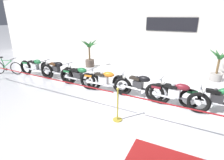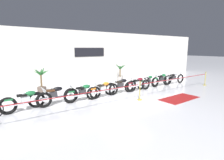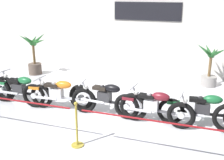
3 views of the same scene
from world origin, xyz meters
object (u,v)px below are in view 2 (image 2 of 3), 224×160
motorcycle_silver_8 (174,78)px  motorcycle_green_6 (149,82)px  motorcycle_black_4 (121,86)px  stanchion_mid_right (205,81)px  motorcycle_maroon_5 (138,84)px  floor_banner (179,98)px  stanchion_far_left (116,90)px  motorcycle_orange_3 (103,89)px  motorcycle_green_0 (27,101)px  motorcycle_green_2 (83,93)px  potted_palm_right_of_row (41,82)px  motorcycle_green_7 (162,80)px  motorcycle_black_1 (55,96)px  potted_palm_left_of_row (120,73)px  stanchion_mid_left (140,94)px

motorcycle_silver_8 → motorcycle_green_6: bearing=176.4°
motorcycle_black_4 → stanchion_mid_right: bearing=-14.2°
motorcycle_maroon_5 → floor_banner: motorcycle_maroon_5 is taller
stanchion_mid_right → motorcycle_green_6: bearing=156.9°
stanchion_far_left → motorcycle_orange_3: bearing=81.2°
motorcycle_orange_3 → motorcycle_black_4: motorcycle_black_4 is taller
motorcycle_green_0 → motorcycle_green_2: (2.78, -0.06, -0.01)m
potted_palm_right_of_row → motorcycle_green_2: bearing=-63.3°
motorcycle_green_7 → motorcycle_silver_8: bearing=-2.7°
motorcycle_black_1 → stanchion_mid_right: size_ratio=2.34×
motorcycle_green_2 → motorcycle_green_7: bearing=1.1°
potted_palm_left_of_row → motorcycle_maroon_5: bearing=-109.5°
motorcycle_black_4 → motorcycle_silver_8: size_ratio=1.00×
motorcycle_black_4 → floor_banner: 3.50m
motorcycle_silver_8 → floor_banner: (-3.25, -2.75, -0.47)m
motorcycle_green_2 → floor_banner: (4.71, -2.69, -0.46)m
motorcycle_green_6 → stanchion_mid_left: size_ratio=2.20×
potted_palm_right_of_row → motorcycle_silver_8: bearing=-16.9°
motorcycle_green_7 → stanchion_far_left: bearing=-162.7°
motorcycle_silver_8 → stanchion_far_left: size_ratio=0.17×
motorcycle_maroon_5 → motorcycle_green_7: motorcycle_green_7 is taller
motorcycle_silver_8 → motorcycle_green_7: bearing=177.3°
motorcycle_green_7 → potted_palm_right_of_row: size_ratio=1.33×
stanchion_far_left → potted_palm_right_of_row: bearing=118.9°
motorcycle_black_1 → motorcycle_black_4: (4.18, -0.08, -0.01)m
stanchion_mid_left → motorcycle_maroon_5: bearing=49.8°
stanchion_mid_left → floor_banner: bearing=-27.7°
motorcycle_green_0 → stanchion_far_left: 4.17m
motorcycle_green_6 → stanchion_far_left: bearing=-156.5°
motorcycle_green_6 → stanchion_mid_right: bearing=-23.1°
motorcycle_green_2 → stanchion_mid_left: size_ratio=2.06×
floor_banner → potted_palm_left_of_row: bearing=82.9°
stanchion_mid_left → stanchion_far_left: bearing=180.0°
motorcycle_green_0 → motorcycle_silver_8: (10.74, 0.00, -0.00)m
motorcycle_black_1 → stanchion_far_left: 3.11m
motorcycle_orange_3 → motorcycle_green_2: bearing=-179.9°
motorcycle_maroon_5 → potted_palm_left_of_row: (1.30, 3.66, 0.20)m
motorcycle_maroon_5 → stanchion_mid_right: bearing=-16.4°
motorcycle_black_1 → motorcycle_orange_3: (2.76, -0.20, -0.02)m
motorcycle_green_6 → potted_palm_left_of_row: size_ratio=1.49×
floor_banner → motorcycle_green_6: bearing=77.8°
motorcycle_green_0 → motorcycle_green_6: (8.04, 0.17, -0.01)m
stanchion_mid_left → floor_banner: size_ratio=0.42×
motorcycle_green_0 → stanchion_mid_left: 5.67m
motorcycle_green_7 → potted_palm_left_of_row: (-1.28, 3.55, 0.18)m
motorcycle_green_7 → potted_palm_right_of_row: bearing=160.9°
motorcycle_orange_3 → motorcycle_black_4: (1.41, 0.12, 0.01)m
motorcycle_green_6 → stanchion_far_left: 4.62m
motorcycle_green_0 → motorcycle_black_4: (5.47, 0.07, 0.00)m
motorcycle_silver_8 → floor_banner: size_ratio=0.95×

